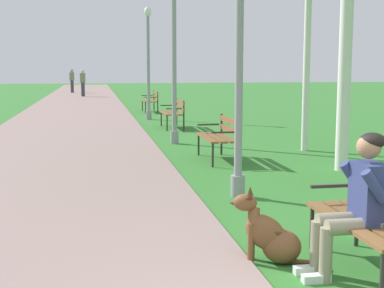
{
  "coord_description": "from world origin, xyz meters",
  "views": [
    {
      "loc": [
        -1.78,
        -3.1,
        1.8
      ],
      "look_at": [
        -0.65,
        3.28,
        0.9
      ],
      "focal_mm": 52.11,
      "sensor_mm": 36.0,
      "label": 1
    }
  ],
  "objects_px": {
    "park_bench_near": "(375,215)",
    "person_seated_on_near_bench": "(357,199)",
    "park_bench_furthest": "(151,99)",
    "dog_brown": "(270,235)",
    "pedestrian_further_distant": "(72,81)",
    "lamp_post_near": "(239,47)",
    "lamp_post_mid": "(174,57)",
    "lamp_post_far": "(148,62)",
    "pedestrian_distant": "(83,83)",
    "park_bench_mid": "(220,134)",
    "park_bench_far": "(174,111)"
  },
  "relations": [
    {
      "from": "park_bench_near",
      "to": "person_seated_on_near_bench",
      "type": "bearing_deg",
      "value": -164.85
    },
    {
      "from": "park_bench_furthest",
      "to": "dog_brown",
      "type": "xyz_separation_m",
      "value": [
        -0.71,
        -17.55,
        -0.25
      ]
    },
    {
      "from": "person_seated_on_near_bench",
      "to": "pedestrian_further_distant",
      "type": "relative_size",
      "value": 0.76
    },
    {
      "from": "person_seated_on_near_bench",
      "to": "lamp_post_near",
      "type": "relative_size",
      "value": 0.31
    },
    {
      "from": "lamp_post_mid",
      "to": "pedestrian_further_distant",
      "type": "bearing_deg",
      "value": 97.07
    },
    {
      "from": "park_bench_near",
      "to": "pedestrian_further_distant",
      "type": "bearing_deg",
      "value": 96.24
    },
    {
      "from": "lamp_post_far",
      "to": "pedestrian_further_distant",
      "type": "height_order",
      "value": "lamp_post_far"
    },
    {
      "from": "pedestrian_further_distant",
      "to": "pedestrian_distant",
      "type": "bearing_deg",
      "value": -81.06
    },
    {
      "from": "park_bench_mid",
      "to": "pedestrian_distant",
      "type": "height_order",
      "value": "pedestrian_distant"
    },
    {
      "from": "park_bench_mid",
      "to": "park_bench_furthest",
      "type": "distance_m",
      "value": 11.9
    },
    {
      "from": "park_bench_far",
      "to": "pedestrian_further_distant",
      "type": "height_order",
      "value": "pedestrian_further_distant"
    },
    {
      "from": "park_bench_near",
      "to": "pedestrian_distant",
      "type": "xyz_separation_m",
      "value": [
        -3.02,
        29.95,
        0.33
      ]
    },
    {
      "from": "lamp_post_near",
      "to": "dog_brown",
      "type": "bearing_deg",
      "value": -98.25
    },
    {
      "from": "pedestrian_distant",
      "to": "lamp_post_mid",
      "type": "bearing_deg",
      "value": -83.4
    },
    {
      "from": "lamp_post_near",
      "to": "lamp_post_far",
      "type": "bearing_deg",
      "value": 90.44
    },
    {
      "from": "park_bench_far",
      "to": "lamp_post_far",
      "type": "relative_size",
      "value": 0.39
    },
    {
      "from": "park_bench_near",
      "to": "lamp_post_near",
      "type": "xyz_separation_m",
      "value": [
        -0.45,
        3.01,
        1.55
      ]
    },
    {
      "from": "park_bench_mid",
      "to": "park_bench_far",
      "type": "bearing_deg",
      "value": 90.59
    },
    {
      "from": "lamp_post_far",
      "to": "pedestrian_distant",
      "type": "relative_size",
      "value": 2.31
    },
    {
      "from": "park_bench_far",
      "to": "park_bench_furthest",
      "type": "xyz_separation_m",
      "value": [
        -0.05,
        6.03,
        0.0
      ]
    },
    {
      "from": "park_bench_furthest",
      "to": "lamp_post_mid",
      "type": "height_order",
      "value": "lamp_post_mid"
    },
    {
      "from": "dog_brown",
      "to": "pedestrian_further_distant",
      "type": "xyz_separation_m",
      "value": [
        -3.02,
        34.83,
        0.58
      ]
    },
    {
      "from": "park_bench_furthest",
      "to": "park_bench_mid",
      "type": "bearing_deg",
      "value": -89.44
    },
    {
      "from": "park_bench_furthest",
      "to": "pedestrian_further_distant",
      "type": "distance_m",
      "value": 17.68
    },
    {
      "from": "park_bench_far",
      "to": "lamp_post_far",
      "type": "height_order",
      "value": "lamp_post_far"
    },
    {
      "from": "dog_brown",
      "to": "lamp_post_near",
      "type": "xyz_separation_m",
      "value": [
        0.38,
        2.63,
        1.81
      ]
    },
    {
      "from": "park_bench_near",
      "to": "dog_brown",
      "type": "bearing_deg",
      "value": 155.82
    },
    {
      "from": "park_bench_near",
      "to": "park_bench_furthest",
      "type": "xyz_separation_m",
      "value": [
        -0.13,
        17.92,
        0.0
      ]
    },
    {
      "from": "lamp_post_mid",
      "to": "pedestrian_further_distant",
      "type": "distance_m",
      "value": 26.89
    },
    {
      "from": "lamp_post_mid",
      "to": "lamp_post_far",
      "type": "xyz_separation_m",
      "value": [
        0.0,
        6.23,
        -0.04
      ]
    },
    {
      "from": "park_bench_mid",
      "to": "lamp_post_mid",
      "type": "relative_size",
      "value": 0.39
    },
    {
      "from": "park_bench_near",
      "to": "pedestrian_distant",
      "type": "relative_size",
      "value": 0.91
    },
    {
      "from": "park_bench_mid",
      "to": "lamp_post_far",
      "type": "xyz_separation_m",
      "value": [
        -0.53,
        8.75,
        1.46
      ]
    },
    {
      "from": "lamp_post_far",
      "to": "pedestrian_further_distant",
      "type": "bearing_deg",
      "value": 99.2
    },
    {
      "from": "dog_brown",
      "to": "lamp_post_near",
      "type": "bearing_deg",
      "value": 81.75
    },
    {
      "from": "lamp_post_near",
      "to": "park_bench_mid",
      "type": "bearing_deg",
      "value": 81.69
    },
    {
      "from": "dog_brown",
      "to": "lamp_post_far",
      "type": "distance_m",
      "value": 14.5
    },
    {
      "from": "park_bench_mid",
      "to": "park_bench_far",
      "type": "xyz_separation_m",
      "value": [
        -0.06,
        5.87,
        0.0
      ]
    },
    {
      "from": "pedestrian_distant",
      "to": "dog_brown",
      "type": "bearing_deg",
      "value": -85.76
    },
    {
      "from": "park_bench_far",
      "to": "dog_brown",
      "type": "bearing_deg",
      "value": -93.78
    },
    {
      "from": "dog_brown",
      "to": "lamp_post_mid",
      "type": "xyz_separation_m",
      "value": [
        0.29,
        8.17,
        1.76
      ]
    },
    {
      "from": "dog_brown",
      "to": "person_seated_on_near_bench",
      "type": "bearing_deg",
      "value": -34.52
    },
    {
      "from": "pedestrian_distant",
      "to": "lamp_post_far",
      "type": "bearing_deg",
      "value": -80.71
    },
    {
      "from": "person_seated_on_near_bench",
      "to": "pedestrian_further_distant",
      "type": "bearing_deg",
      "value": 95.9
    },
    {
      "from": "park_bench_far",
      "to": "pedestrian_further_distant",
      "type": "xyz_separation_m",
      "value": [
        -3.78,
        23.31,
        0.33
      ]
    },
    {
      "from": "pedestrian_distant",
      "to": "pedestrian_further_distant",
      "type": "xyz_separation_m",
      "value": [
        -0.83,
        5.25,
        0.0
      ]
    },
    {
      "from": "park_bench_furthest",
      "to": "lamp_post_far",
      "type": "relative_size",
      "value": 0.39
    },
    {
      "from": "park_bench_near",
      "to": "lamp_post_mid",
      "type": "distance_m",
      "value": 8.69
    },
    {
      "from": "person_seated_on_near_bench",
      "to": "park_bench_furthest",
      "type": "bearing_deg",
      "value": 89.74
    },
    {
      "from": "park_bench_far",
      "to": "lamp_post_near",
      "type": "bearing_deg",
      "value": -92.44
    }
  ]
}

